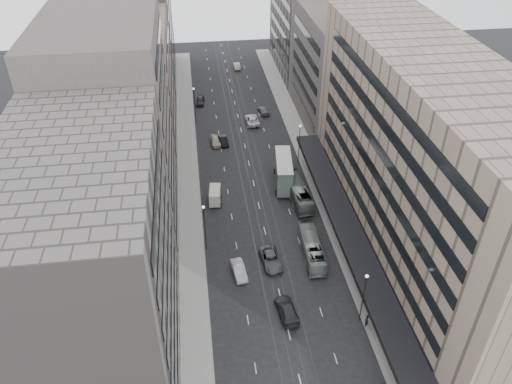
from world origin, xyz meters
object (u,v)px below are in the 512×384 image
bus_far (298,191)px  sedan_1 (239,270)px  double_decker (284,171)px  sedan_2 (271,259)px  panel_van (215,195)px  pedestrian (367,321)px  bus_near (311,248)px

bus_far → sedan_1: bearing=50.7°
sedan_1 → double_decker: bearing=57.0°
sedan_1 → sedan_2: bearing=10.5°
panel_van → pedestrian: (17.67, -30.23, -0.32)m
sedan_1 → pedestrian: size_ratio=2.38×
panel_van → sedan_2: size_ratio=0.76×
double_decker → sedan_1: (-10.61, -22.11, -2.15)m
double_decker → sedan_2: size_ratio=1.75×
double_decker → sedan_2: 21.35m
pedestrian → sedan_1: bearing=-80.0°
sedan_2 → pedestrian: bearing=-56.8°
bus_far → bus_near: bearing=82.7°
panel_van → sedan_1: 18.50m
bus_near → sedan_1: size_ratio=2.26×
bus_far → pedestrian: size_ratio=5.84×
bus_near → bus_far: bearing=-91.1°
panel_van → pedestrian: panel_van is taller
double_decker → panel_van: size_ratio=2.32×
bus_near → panel_van: size_ratio=2.45×
sedan_2 → pedestrian: pedestrian is taller
bus_far → pedestrian: 29.32m
sedan_1 → pedestrian: 19.49m
bus_far → double_decker: bearing=-74.8°
sedan_1 → sedan_2: sedan_2 is taller
bus_near → double_decker: size_ratio=1.06×
bus_near → bus_far: (0.86, 14.67, 0.13)m
bus_far → panel_van: (-14.50, 1.08, -0.17)m
bus_near → sedan_2: bearing=11.0°
sedan_2 → bus_far: bearing=60.5°
sedan_2 → pedestrian: 17.06m
panel_van → pedestrian: bearing=-53.6°
bus_far → sedan_2: size_ratio=2.01×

